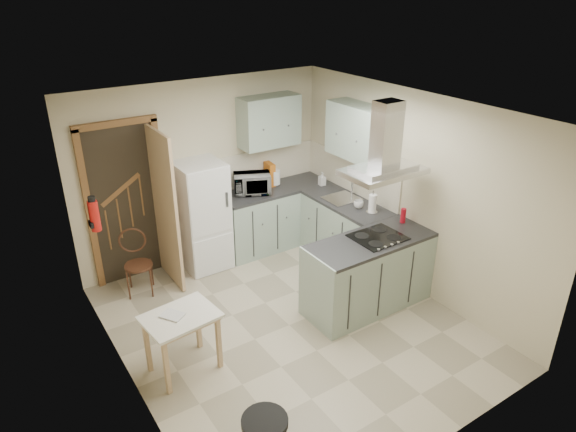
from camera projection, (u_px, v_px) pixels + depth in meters
floor at (289, 325)px, 5.94m from camera, size 4.20×4.20×0.00m
ceiling at (289, 111)px, 4.88m from camera, size 4.20×4.20×0.00m
back_wall at (204, 172)px, 7.00m from camera, size 3.60×0.00×3.60m
left_wall at (119, 279)px, 4.51m from camera, size 0.00×4.20×4.20m
right_wall at (411, 193)px, 6.32m from camera, size 0.00×4.20×4.20m
doorway at (127, 204)px, 6.51m from camera, size 1.10×0.12×2.10m
fridge at (202, 216)px, 6.88m from camera, size 0.60×0.60×1.50m
counter_back at (258, 221)px, 7.44m from camera, size 1.08×0.60×0.90m
counter_right at (333, 224)px, 7.35m from camera, size 0.60×1.95×0.90m
splashback at (265, 166)px, 7.51m from camera, size 1.68×0.02×0.50m
wall_cabinet_back at (269, 121)px, 7.09m from camera, size 0.85×0.35×0.70m
wall_cabinet_right at (357, 132)px, 6.61m from camera, size 0.35×0.90×0.70m
peninsula at (369, 273)px, 6.13m from camera, size 1.55×0.65×0.90m
hob at (378, 237)px, 5.99m from camera, size 0.58×0.50×0.01m
extractor_hood at (383, 171)px, 5.64m from camera, size 0.90×0.55×0.10m
sink at (342, 198)px, 7.03m from camera, size 0.45×0.40×0.01m
fire_extinguisher at (94, 216)px, 5.11m from camera, size 0.10×0.10×0.32m
drop_leaf_table at (183, 342)px, 5.15m from camera, size 0.76×0.60×0.66m
bentwood_chair at (138, 265)px, 6.41m from camera, size 0.45×0.45×0.78m
microwave at (252, 184)px, 7.17m from camera, size 0.60×0.52×0.28m
kettle at (274, 177)px, 7.44m from camera, size 0.19×0.19×0.25m
cereal_box at (270, 174)px, 7.43m from camera, size 0.11×0.23×0.33m
soap_bottle at (322, 179)px, 7.45m from camera, size 0.10×0.10×0.19m
paper_towel at (372, 203)px, 6.58m from camera, size 0.13×0.13×0.25m
cup at (359, 204)px, 6.74m from camera, size 0.15×0.15×0.10m
red_bottle at (403, 216)px, 6.32m from camera, size 0.08×0.08×0.19m
book at (167, 316)px, 4.92m from camera, size 0.25×0.27×0.10m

